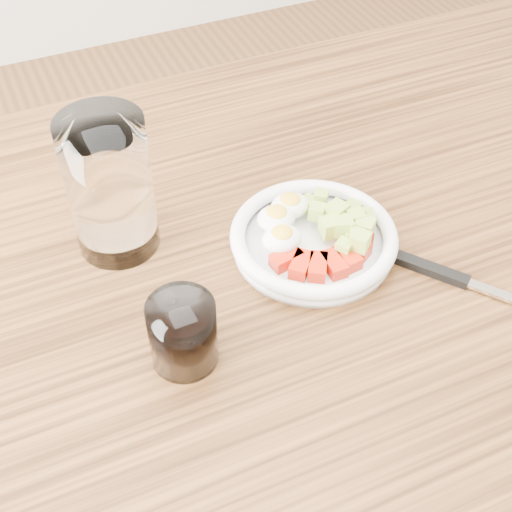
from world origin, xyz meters
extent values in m
cube|color=brown|center=(0.65, 0.35, 0.36)|extent=(0.07, 0.07, 0.73)
cube|color=brown|center=(0.00, 0.00, 0.75)|extent=(1.50, 0.90, 0.04)
cylinder|color=white|center=(0.07, 0.02, 0.78)|extent=(0.19, 0.19, 0.01)
torus|color=white|center=(0.07, 0.02, 0.79)|extent=(0.20, 0.20, 0.02)
cube|color=red|center=(0.02, 0.00, 0.79)|extent=(0.04, 0.03, 0.02)
cube|color=red|center=(0.03, -0.01, 0.79)|extent=(0.04, 0.04, 0.02)
cube|color=red|center=(0.05, -0.02, 0.79)|extent=(0.04, 0.04, 0.02)
cube|color=red|center=(0.07, -0.03, 0.79)|extent=(0.02, 0.04, 0.02)
cube|color=red|center=(0.09, -0.02, 0.79)|extent=(0.02, 0.04, 0.02)
cube|color=red|center=(0.10, -0.01, 0.79)|extent=(0.04, 0.04, 0.02)
cube|color=red|center=(0.11, 0.00, 0.79)|extent=(0.04, 0.02, 0.02)
ellipsoid|color=white|center=(0.04, 0.06, 0.80)|extent=(0.05, 0.04, 0.03)
ellipsoid|color=yellow|center=(0.04, 0.06, 0.81)|extent=(0.03, 0.03, 0.01)
ellipsoid|color=white|center=(0.06, 0.07, 0.80)|extent=(0.05, 0.04, 0.03)
ellipsoid|color=yellow|center=(0.06, 0.07, 0.81)|extent=(0.03, 0.03, 0.01)
ellipsoid|color=white|center=(0.03, 0.02, 0.80)|extent=(0.05, 0.04, 0.03)
ellipsoid|color=yellow|center=(0.03, 0.02, 0.81)|extent=(0.03, 0.03, 0.01)
cube|color=#AABF49|center=(0.12, 0.02, 0.80)|extent=(0.03, 0.03, 0.02)
cube|color=#AABF49|center=(0.09, -0.02, 0.80)|extent=(0.02, 0.02, 0.02)
cube|color=#AABF49|center=(0.13, 0.04, 0.80)|extent=(0.02, 0.02, 0.02)
cube|color=#AABF49|center=(0.08, 0.01, 0.80)|extent=(0.02, 0.02, 0.02)
cube|color=#AABF49|center=(0.10, 0.03, 0.81)|extent=(0.03, 0.03, 0.02)
cube|color=#AABF49|center=(0.10, -0.02, 0.81)|extent=(0.03, 0.03, 0.02)
cube|color=#AABF49|center=(0.09, 0.07, 0.79)|extent=(0.02, 0.02, 0.02)
cube|color=#AABF49|center=(0.13, 0.02, 0.80)|extent=(0.03, 0.03, 0.02)
cube|color=#AABF49|center=(0.10, 0.00, 0.80)|extent=(0.02, 0.02, 0.02)
cube|color=#AABF49|center=(0.11, 0.02, 0.80)|extent=(0.02, 0.02, 0.02)
cube|color=#AABF49|center=(0.10, 0.01, 0.81)|extent=(0.03, 0.03, 0.02)
cube|color=#AABF49|center=(0.11, -0.01, 0.81)|extent=(0.02, 0.02, 0.02)
cube|color=#AABF49|center=(0.12, 0.00, 0.81)|extent=(0.03, 0.03, 0.02)
cube|color=#AABF49|center=(0.08, 0.04, 0.80)|extent=(0.03, 0.03, 0.02)
cube|color=#AABF49|center=(0.12, 0.01, 0.81)|extent=(0.02, 0.02, 0.02)
cube|color=#AABF49|center=(0.10, 0.07, 0.80)|extent=(0.02, 0.02, 0.02)
cube|color=black|center=(0.17, -0.06, 0.78)|extent=(0.08, 0.10, 0.01)
cube|color=silver|center=(0.22, -0.13, 0.78)|extent=(0.05, 0.06, 0.00)
cylinder|color=white|center=(-0.14, 0.12, 0.86)|extent=(0.10, 0.10, 0.17)
cylinder|color=white|center=(-0.12, -0.07, 0.81)|extent=(0.07, 0.07, 0.08)
cylinder|color=black|center=(-0.12, -0.07, 0.81)|extent=(0.06, 0.06, 0.07)
camera|label=1|loc=(-0.23, -0.49, 1.36)|focal=50.00mm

